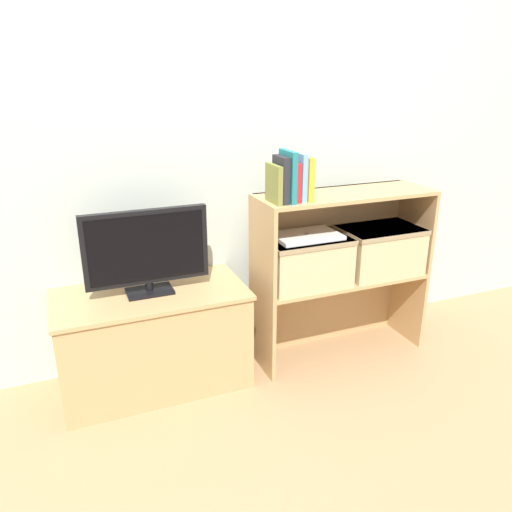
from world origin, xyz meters
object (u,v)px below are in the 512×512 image
at_px(tv, 147,250).
at_px(storage_basket_left, 306,259).
at_px(book_mustard, 305,178).
at_px(book_olive, 274,184).
at_px(book_charcoal, 281,179).
at_px(book_skyblue, 299,177).
at_px(book_crimson, 294,182).
at_px(laptop, 306,236).
at_px(book_teal, 288,176).
at_px(storage_basket_right, 379,248).
at_px(tv_stand, 154,339).

relative_size(tv, storage_basket_left, 1.34).
bearing_deg(book_mustard, tv, 170.89).
bearing_deg(book_olive, book_mustard, 0.00).
xyz_separation_m(book_charcoal, book_mustard, (0.13, 0.00, -0.00)).
height_order(book_olive, book_skyblue, book_skyblue).
distance_m(book_crimson, storage_basket_left, 0.44).
distance_m(tv, storage_basket_left, 0.82).
bearing_deg(book_skyblue, storage_basket_left, 31.71).
relative_size(book_crimson, laptop, 0.55).
relative_size(tv, book_crimson, 3.14).
bearing_deg(book_teal, laptop, 18.54).
height_order(book_skyblue, book_mustard, book_skyblue).
bearing_deg(laptop, tv, 174.56).
height_order(book_skyblue, storage_basket_right, book_skyblue).
bearing_deg(book_crimson, book_olive, -180.00).
height_order(tv_stand, book_skyblue, book_skyblue).
relative_size(tv_stand, book_charcoal, 4.22).
height_order(book_olive, book_crimson, book_crimson).
distance_m(tv, book_skyblue, 0.80).
bearing_deg(tv_stand, book_mustard, -9.22).
xyz_separation_m(tv_stand, book_charcoal, (0.63, -0.12, 0.78)).
distance_m(book_charcoal, storage_basket_right, 0.77).
xyz_separation_m(book_teal, laptop, (0.14, 0.05, -0.32)).
bearing_deg(storage_basket_right, tv_stand, 176.46).
bearing_deg(book_crimson, storage_basket_left, 23.82).
distance_m(book_charcoal, storage_basket_left, 0.48).
relative_size(book_teal, laptop, 0.72).
bearing_deg(storage_basket_right, book_crimson, -175.37).
xyz_separation_m(book_crimson, storage_basket_left, (0.10, 0.05, -0.42)).
height_order(tv_stand, book_olive, book_olive).
bearing_deg(book_mustard, book_crimson, 180.00).
height_order(book_teal, storage_basket_right, book_teal).
relative_size(book_charcoal, book_crimson, 1.18).
relative_size(book_crimson, storage_basket_right, 0.43).
bearing_deg(book_crimson, book_teal, -180.00).
bearing_deg(book_charcoal, book_crimson, 0.00).
relative_size(tv, book_skyblue, 2.56).
bearing_deg(book_olive, book_crimson, 0.00).
xyz_separation_m(book_mustard, laptop, (0.04, 0.05, -0.31)).
relative_size(tv, book_mustard, 2.79).
distance_m(book_mustard, laptop, 0.31).
bearing_deg(book_charcoal, tv, 169.08).
bearing_deg(storage_basket_left, laptop, 0.00).
distance_m(tv_stand, book_charcoal, 1.02).
height_order(book_teal, book_skyblue, book_teal).
bearing_deg(tv_stand, laptop, -5.55).
height_order(book_crimson, book_skyblue, book_skyblue).
distance_m(book_charcoal, book_mustard, 0.13).
relative_size(book_olive, storage_basket_left, 0.42).
distance_m(book_crimson, storage_basket_right, 0.71).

